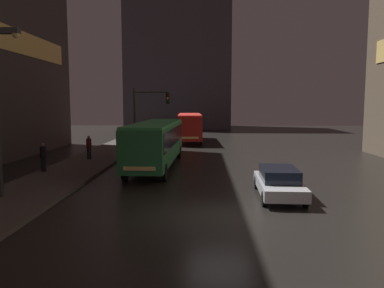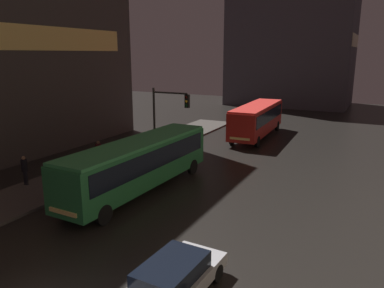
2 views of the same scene
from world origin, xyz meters
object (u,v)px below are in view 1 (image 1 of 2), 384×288
pedestrian_near (89,145)px  pedestrian_mid (43,155)px  street_lamp_sidewalk (1,86)px  bus_near (156,140)px  traffic_light_main (147,111)px  bus_far (190,125)px  car_taxi (279,182)px

pedestrian_near → pedestrian_mid: bearing=136.7°
pedestrian_mid → street_lamp_sidewalk: bearing=-103.3°
street_lamp_sidewalk → bus_near: bearing=56.7°
bus_near → traffic_light_main: (-1.40, 5.47, 1.85)m
bus_far → pedestrian_mid: bus_far is taller
pedestrian_near → pedestrian_mid: 5.38m
bus_near → pedestrian_near: (-5.42, 2.74, -0.69)m
bus_near → car_taxi: size_ratio=2.45×
street_lamp_sidewalk → traffic_light_main: bearing=73.1°
bus_far → street_lamp_sidewalk: street_lamp_sidewalk is taller
car_taxi → street_lamp_sidewalk: bearing=6.5°
car_taxi → traffic_light_main: 15.78m
pedestrian_near → traffic_light_main: traffic_light_main is taller
pedestrian_near → pedestrian_mid: (-1.22, -5.24, -0.00)m
bus_near → street_lamp_sidewalk: 10.81m
bus_far → bus_near: bearing=82.4°
bus_far → traffic_light_main: traffic_light_main is taller
car_taxi → street_lamp_sidewalk: size_ratio=0.64×
bus_far → street_lamp_sidewalk: bearing=72.0°
bus_near → car_taxi: (6.63, -7.77, -1.18)m
pedestrian_mid → bus_near: bearing=-1.6°
bus_near → traffic_light_main: 5.95m
car_taxi → pedestrian_near: bearing=-38.6°
bus_far → traffic_light_main: (-3.02, -11.83, 1.81)m
bus_near → bus_far: size_ratio=1.08×
pedestrian_near → traffic_light_main: bearing=-86.1°
bus_near → pedestrian_mid: bearing=22.3°
bus_near → pedestrian_near: 6.12m
pedestrian_mid → traffic_light_main: (5.24, 7.97, 2.54)m
bus_far → pedestrian_mid: bearing=65.1°
pedestrian_near → street_lamp_sidewalk: street_lamp_sidewalk is taller
car_taxi → pedestrian_mid: size_ratio=2.67×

